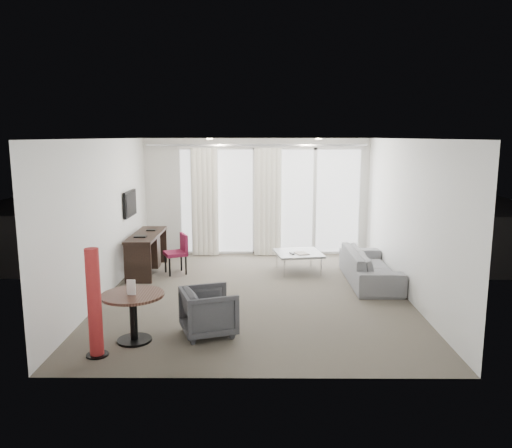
{
  "coord_description": "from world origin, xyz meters",
  "views": [
    {
      "loc": [
        0.05,
        -8.13,
        2.64
      ],
      "look_at": [
        0.0,
        0.6,
        1.1
      ],
      "focal_mm": 35.0,
      "sensor_mm": 36.0,
      "label": 1
    }
  ],
  "objects_px": {
    "desk_chair": "(175,254)",
    "coffee_table": "(298,262)",
    "sofa": "(370,266)",
    "tub_armchair": "(209,312)",
    "red_lamp": "(94,303)",
    "round_table": "(134,318)",
    "desk": "(147,253)",
    "rattan_chair_a": "(287,223)",
    "rattan_chair_b": "(335,223)"
  },
  "relations": [
    {
      "from": "desk",
      "to": "desk_chair",
      "type": "xyz_separation_m",
      "value": [
        0.57,
        -0.1,
        0.01
      ]
    },
    {
      "from": "desk_chair",
      "to": "coffee_table",
      "type": "relative_size",
      "value": 0.9
    },
    {
      "from": "desk_chair",
      "to": "red_lamp",
      "type": "bearing_deg",
      "value": -120.11
    },
    {
      "from": "desk_chair",
      "to": "tub_armchair",
      "type": "xyz_separation_m",
      "value": [
        0.95,
        -3.02,
        -0.07
      ]
    },
    {
      "from": "desk",
      "to": "desk_chair",
      "type": "distance_m",
      "value": 0.58
    },
    {
      "from": "round_table",
      "to": "rattan_chair_b",
      "type": "bearing_deg",
      "value": 61.72
    },
    {
      "from": "tub_armchair",
      "to": "sofa",
      "type": "relative_size",
      "value": 0.34
    },
    {
      "from": "tub_armchair",
      "to": "coffee_table",
      "type": "bearing_deg",
      "value": -43.66
    },
    {
      "from": "sofa",
      "to": "desk_chair",
      "type": "bearing_deg",
      "value": 81.3
    },
    {
      "from": "rattan_chair_a",
      "to": "red_lamp",
      "type": "bearing_deg",
      "value": -87.89
    },
    {
      "from": "desk_chair",
      "to": "rattan_chair_b",
      "type": "distance_m",
      "value": 5.05
    },
    {
      "from": "sofa",
      "to": "tub_armchair",
      "type": "bearing_deg",
      "value": 132.32
    },
    {
      "from": "desk",
      "to": "red_lamp",
      "type": "relative_size",
      "value": 1.22
    },
    {
      "from": "rattan_chair_a",
      "to": "rattan_chair_b",
      "type": "relative_size",
      "value": 1.16
    },
    {
      "from": "desk",
      "to": "sofa",
      "type": "bearing_deg",
      "value": -8.86
    },
    {
      "from": "round_table",
      "to": "tub_armchair",
      "type": "distance_m",
      "value": 0.98
    },
    {
      "from": "tub_armchair",
      "to": "round_table",
      "type": "bearing_deg",
      "value": 85.2
    },
    {
      "from": "round_table",
      "to": "sofa",
      "type": "distance_m",
      "value": 4.55
    },
    {
      "from": "red_lamp",
      "to": "round_table",
      "type": "bearing_deg",
      "value": 51.72
    },
    {
      "from": "round_table",
      "to": "rattan_chair_a",
      "type": "bearing_deg",
      "value": 70.16
    },
    {
      "from": "round_table",
      "to": "sofa",
      "type": "relative_size",
      "value": 0.39
    },
    {
      "from": "tub_armchair",
      "to": "sofa",
      "type": "height_order",
      "value": "tub_armchair"
    },
    {
      "from": "sofa",
      "to": "rattan_chair_b",
      "type": "relative_size",
      "value": 2.61
    },
    {
      "from": "desk",
      "to": "rattan_chair_a",
      "type": "relative_size",
      "value": 1.8
    },
    {
      "from": "tub_armchair",
      "to": "sofa",
      "type": "distance_m",
      "value": 3.66
    },
    {
      "from": "rattan_chair_a",
      "to": "coffee_table",
      "type": "bearing_deg",
      "value": -65.44
    },
    {
      "from": "desk",
      "to": "desk_chair",
      "type": "bearing_deg",
      "value": -9.89
    },
    {
      "from": "red_lamp",
      "to": "rattan_chair_a",
      "type": "bearing_deg",
      "value": 68.79
    },
    {
      "from": "desk_chair",
      "to": "coffee_table",
      "type": "distance_m",
      "value": 2.41
    },
    {
      "from": "tub_armchair",
      "to": "coffee_table",
      "type": "relative_size",
      "value": 0.8
    },
    {
      "from": "rattan_chair_b",
      "to": "coffee_table",
      "type": "bearing_deg",
      "value": -112.69
    },
    {
      "from": "desk",
      "to": "tub_armchair",
      "type": "bearing_deg",
      "value": -64.03
    },
    {
      "from": "red_lamp",
      "to": "sofa",
      "type": "relative_size",
      "value": 0.66
    },
    {
      "from": "desk_chair",
      "to": "round_table",
      "type": "xyz_separation_m",
      "value": [
        -0.0,
        -3.26,
        -0.07
      ]
    },
    {
      "from": "sofa",
      "to": "round_table",
      "type": "bearing_deg",
      "value": 126.5
    },
    {
      "from": "sofa",
      "to": "desk",
      "type": "bearing_deg",
      "value": 81.14
    },
    {
      "from": "tub_armchair",
      "to": "desk",
      "type": "bearing_deg",
      "value": 6.88
    },
    {
      "from": "desk",
      "to": "coffee_table",
      "type": "distance_m",
      "value": 2.98
    },
    {
      "from": "coffee_table",
      "to": "desk",
      "type": "bearing_deg",
      "value": -178.93
    },
    {
      "from": "round_table",
      "to": "sofa",
      "type": "xyz_separation_m",
      "value": [
        3.65,
        2.7,
        -0.02
      ]
    },
    {
      "from": "desk",
      "to": "sofa",
      "type": "relative_size",
      "value": 0.8
    },
    {
      "from": "sofa",
      "to": "rattan_chair_a",
      "type": "xyz_separation_m",
      "value": [
        -1.32,
        3.77,
        0.16
      ]
    },
    {
      "from": "red_lamp",
      "to": "tub_armchair",
      "type": "xyz_separation_m",
      "value": [
        1.3,
        0.68,
        -0.35
      ]
    },
    {
      "from": "round_table",
      "to": "red_lamp",
      "type": "relative_size",
      "value": 0.6
    },
    {
      "from": "desk",
      "to": "red_lamp",
      "type": "xyz_separation_m",
      "value": [
        0.22,
        -3.8,
        0.29
      ]
    },
    {
      "from": "red_lamp",
      "to": "coffee_table",
      "type": "bearing_deg",
      "value": 54.52
    },
    {
      "from": "desk_chair",
      "to": "round_table",
      "type": "height_order",
      "value": "desk_chair"
    },
    {
      "from": "desk",
      "to": "red_lamp",
      "type": "height_order",
      "value": "red_lamp"
    },
    {
      "from": "coffee_table",
      "to": "red_lamp",
      "type": "bearing_deg",
      "value": -125.48
    },
    {
      "from": "coffee_table",
      "to": "sofa",
      "type": "bearing_deg",
      "value": -29.69
    }
  ]
}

